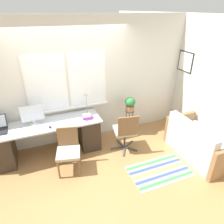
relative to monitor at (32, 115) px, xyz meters
The scene contains 15 objects.
ground_plane 1.33m from the monitor, 26.27° to the right, with size 14.00×14.00×0.00m, color #9E7042.
wall_back_with_window 0.98m from the monitor, 19.96° to the left, with size 9.00×0.12×2.70m.
wall_right_with_picture 3.65m from the monitor, ahead, with size 0.08×9.00×2.70m.
desk 0.59m from the monitor, 24.38° to the right, with size 2.19×0.64×0.74m.
monitor is the anchor object (origin of this frame).
keyboard 0.34m from the monitor, 96.84° to the right, with size 0.42×0.13×0.02m.
mouse 0.43m from the monitor, 45.41° to the right, with size 0.04×0.07×0.04m.
desk_lamp 1.11m from the monitor, ahead, with size 0.14×0.14×0.46m.
book_stack 1.07m from the monitor, ahead, with size 0.22×0.20×0.08m.
desk_chair_wooden 0.99m from the monitor, 52.66° to the right, with size 0.50×0.51×0.84m.
office_chair_swivel 1.90m from the monitor, 17.76° to the right, with size 0.59×0.59×0.91m.
couch_loveseat 3.41m from the monitor, 22.39° to the right, with size 0.76×1.42×0.81m.
plant_stand 2.14m from the monitor, ahead, with size 0.21×0.21×0.65m.
potted_plant 2.11m from the monitor, ahead, with size 0.24×0.24×0.33m.
floor_rug_striped 2.69m from the monitor, 33.80° to the right, with size 1.18×0.70×0.01m.
Camera 1 is at (-0.66, -3.33, 2.78)m, focal length 32.00 mm.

